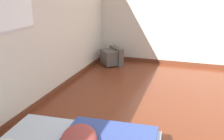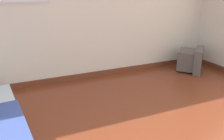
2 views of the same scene
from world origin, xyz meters
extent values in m
cube|color=silver|center=(0.00, 2.86, 1.30)|extent=(8.34, 0.06, 2.60)
cube|color=brown|center=(0.00, 2.82, 0.04)|extent=(8.34, 0.02, 0.09)
cube|color=silver|center=(3.00, 0.00, 1.30)|extent=(0.06, 8.05, 2.60)
cube|color=brown|center=(2.96, 0.00, 0.04)|extent=(0.02, 8.05, 0.09)
ellipsoid|color=#993D38|center=(-1.11, 1.58, 0.29)|extent=(0.72, 0.59, 0.11)
cube|color=#56514C|center=(2.41, 2.45, 0.20)|extent=(0.53, 0.52, 0.35)
cube|color=#56514C|center=(2.55, 2.30, 0.22)|extent=(0.49, 0.47, 0.43)
cube|color=#283342|center=(2.60, 2.25, 0.23)|extent=(0.33, 0.31, 0.31)
camera|label=1|loc=(-3.16, 0.54, 1.81)|focal=40.00mm
camera|label=2|loc=(-0.67, -1.01, 1.54)|focal=40.00mm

